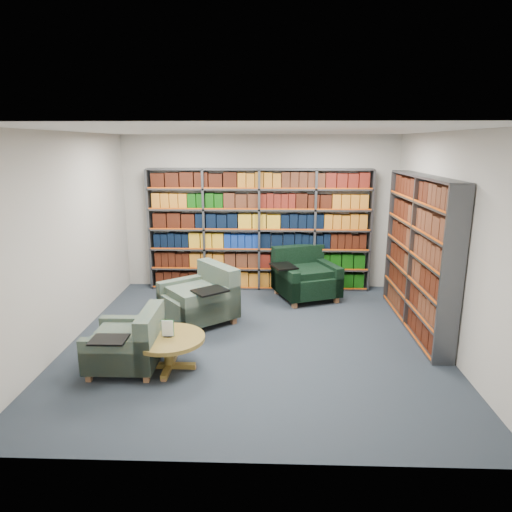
{
  "coord_description": "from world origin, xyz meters",
  "views": [
    {
      "loc": [
        0.22,
        -5.84,
        2.65
      ],
      "look_at": [
        0.0,
        0.6,
        1.05
      ],
      "focal_mm": 32.0,
      "sensor_mm": 36.0,
      "label": 1
    }
  ],
  "objects_px": {
    "chair_green_right": "(304,277)",
    "chair_teal_front": "(131,345)",
    "coffee_table": "(168,343)",
    "chair_teal_left": "(203,299)"
  },
  "relations": [
    {
      "from": "chair_green_right",
      "to": "chair_teal_front",
      "type": "relative_size",
      "value": 1.34
    },
    {
      "from": "chair_green_right",
      "to": "coffee_table",
      "type": "relative_size",
      "value": 1.45
    },
    {
      "from": "chair_teal_left",
      "to": "chair_green_right",
      "type": "height_order",
      "value": "chair_green_right"
    },
    {
      "from": "coffee_table",
      "to": "chair_teal_left",
      "type": "bearing_deg",
      "value": 82.91
    },
    {
      "from": "chair_green_right",
      "to": "coffee_table",
      "type": "height_order",
      "value": "chair_green_right"
    },
    {
      "from": "chair_teal_front",
      "to": "coffee_table",
      "type": "bearing_deg",
      "value": -0.7
    },
    {
      "from": "chair_green_right",
      "to": "chair_teal_front",
      "type": "xyz_separation_m",
      "value": [
        -2.25,
        -2.73,
        -0.05
      ]
    },
    {
      "from": "chair_green_right",
      "to": "coffee_table",
      "type": "xyz_separation_m",
      "value": [
        -1.8,
        -2.74,
        -0.02
      ]
    },
    {
      "from": "coffee_table",
      "to": "chair_green_right",
      "type": "bearing_deg",
      "value": 56.74
    },
    {
      "from": "chair_teal_front",
      "to": "chair_teal_left",
      "type": "bearing_deg",
      "value": 67.51
    }
  ]
}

